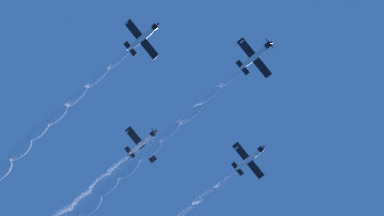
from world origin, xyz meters
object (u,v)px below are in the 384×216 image
(airplane_right_wingman, at_px, (143,37))
(airplane_slot_tail, at_px, (142,143))
(airplane_left_wingman, at_px, (250,159))
(airplane_lead, at_px, (256,56))

(airplane_right_wingman, xyz_separation_m, airplane_slot_tail, (-11.00, -18.05, 0.51))
(airplane_left_wingman, height_order, airplane_right_wingman, airplane_right_wingman)
(airplane_lead, relative_size, airplane_right_wingman, 1.01)
(airplane_lead, xyz_separation_m, airplane_left_wingman, (-11.38, -17.25, 0.53))
(airplane_lead, relative_size, airplane_left_wingman, 1.00)
(airplane_left_wingman, xyz_separation_m, airplane_slot_tail, (18.98, -9.64, 1.75))
(airplane_right_wingman, relative_size, airplane_slot_tail, 0.99)
(airplane_left_wingman, relative_size, airplane_slot_tail, 1.00)
(airplane_left_wingman, relative_size, airplane_right_wingman, 1.00)
(airplane_right_wingman, height_order, airplane_slot_tail, airplane_slot_tail)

